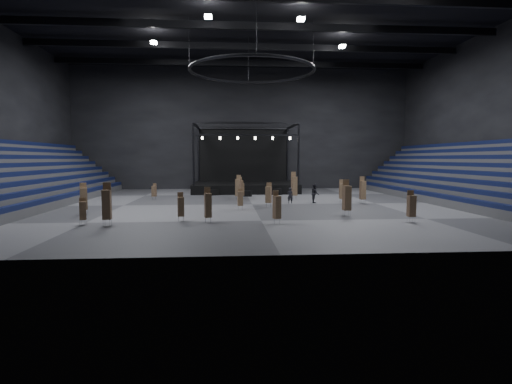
{
  "coord_description": "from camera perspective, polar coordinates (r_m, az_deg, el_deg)",
  "views": [
    {
      "loc": [
        -2.52,
        -39.31,
        4.53
      ],
      "look_at": [
        0.24,
        -2.0,
        1.4
      ],
      "focal_mm": 28.0,
      "sensor_mm": 36.0,
      "label": 1
    }
  ],
  "objects": [
    {
      "name": "floor",
      "position": [
        39.65,
        -0.56,
        -1.78
      ],
      "size": [
        50.0,
        50.0,
        0.0
      ],
      "primitive_type": "plane",
      "color": "#58575A",
      "rests_on": "ground"
    },
    {
      "name": "chair_stack_6",
      "position": [
        44.28,
        5.47,
        0.92
      ],
      "size": [
        0.66,
        0.66,
        3.08
      ],
      "rotation": [
        0.0,
        0.0,
        0.22
      ],
      "color": "silver",
      "rests_on": "floor"
    },
    {
      "name": "chair_stack_0",
      "position": [
        28.64,
        -20.54,
        -1.59
      ],
      "size": [
        0.58,
        0.58,
        2.94
      ],
      "rotation": [
        0.0,
        0.0,
        0.08
      ],
      "color": "silver",
      "rests_on": "floor"
    },
    {
      "name": "chair_stack_15",
      "position": [
        29.41,
        -10.7,
        -1.99
      ],
      "size": [
        0.52,
        0.52,
        2.11
      ],
      "rotation": [
        0.0,
        0.0,
        0.23
      ],
      "color": "silver",
      "rests_on": "floor"
    },
    {
      "name": "floodlights",
      "position": [
        37.4,
        -0.16,
        23.61
      ],
      "size": [
        28.6,
        16.6,
        0.25
      ],
      "color": "white",
      "rests_on": "roof_girders"
    },
    {
      "name": "chair_stack_8",
      "position": [
        41.81,
        15.0,
        0.33
      ],
      "size": [
        0.56,
        0.56,
        2.74
      ],
      "rotation": [
        0.0,
        0.0,
        0.11
      ],
      "color": "silver",
      "rests_on": "floor"
    },
    {
      "name": "bleachers_left",
      "position": [
        44.38,
        -31.61,
        0.46
      ],
      "size": [
        7.2,
        40.0,
        6.4
      ],
      "color": "#454648",
      "rests_on": "floor"
    },
    {
      "name": "flight_case_right",
      "position": [
        49.95,
        2.99,
        0.03
      ],
      "size": [
        1.32,
        1.0,
        0.79
      ],
      "primitive_type": "cube",
      "rotation": [
        0.0,
        0.0,
        0.4
      ],
      "color": "black",
      "rests_on": "floor"
    },
    {
      "name": "chair_stack_5",
      "position": [
        45.48,
        -2.0,
        0.43
      ],
      "size": [
        0.5,
        0.5,
        2.08
      ],
      "rotation": [
        0.0,
        0.0,
        0.25
      ],
      "color": "silver",
      "rests_on": "floor"
    },
    {
      "name": "chair_stack_11",
      "position": [
        30.49,
        21.31,
        -1.81
      ],
      "size": [
        0.5,
        0.5,
        2.28
      ],
      "rotation": [
        0.0,
        0.0,
        0.02
      ],
      "color": "silver",
      "rests_on": "floor"
    },
    {
      "name": "chair_stack_7",
      "position": [
        34.95,
        -23.4,
        -0.82
      ],
      "size": [
        0.69,
        0.69,
        2.6
      ],
      "rotation": [
        0.0,
        0.0,
        0.39
      ],
      "color": "silver",
      "rests_on": "floor"
    },
    {
      "name": "man_center",
      "position": [
        40.55,
        4.9,
        -0.5
      ],
      "size": [
        0.61,
        0.42,
        1.61
      ],
      "primitive_type": "imported",
      "rotation": [
        0.0,
        0.0,
        3.09
      ],
      "color": "black",
      "rests_on": "floor"
    },
    {
      "name": "flight_case_mid",
      "position": [
        47.93,
        -1.27,
        -0.22
      ],
      "size": [
        1.18,
        0.9,
        0.7
      ],
      "primitive_type": "cube",
      "rotation": [
        0.0,
        0.0,
        -0.4
      ],
      "color": "black",
      "rests_on": "floor"
    },
    {
      "name": "chair_stack_14",
      "position": [
        45.13,
        -2.27,
        0.64
      ],
      "size": [
        0.54,
        0.54,
        2.49
      ],
      "rotation": [
        0.0,
        0.0,
        0.2
      ],
      "color": "silver",
      "rests_on": "floor"
    },
    {
      "name": "crew_member",
      "position": [
        41.31,
        8.42,
        -0.21
      ],
      "size": [
        0.85,
        1.03,
        1.95
      ],
      "primitive_type": "imported",
      "rotation": [
        0.0,
        0.0,
        1.45
      ],
      "color": "black",
      "rests_on": "floor"
    },
    {
      "name": "wall_back",
      "position": [
        60.52,
        -1.86,
        9.02
      ],
      "size": [
        50.0,
        0.2,
        18.0
      ],
      "primitive_type": "cube",
      "color": "black",
      "rests_on": "ground"
    },
    {
      "name": "chair_stack_3",
      "position": [
        32.33,
        12.84,
        -0.75
      ],
      "size": [
        0.63,
        0.63,
        2.88
      ],
      "rotation": [
        0.0,
        0.0,
        0.16
      ],
      "color": "silver",
      "rests_on": "floor"
    },
    {
      "name": "ceiling",
      "position": [
        41.63,
        -0.58,
        23.66
      ],
      "size": [
        50.0,
        42.0,
        0.2
      ],
      "primitive_type": "cube",
      "color": "black",
      "rests_on": "wall_back"
    },
    {
      "name": "chair_stack_9",
      "position": [
        41.94,
        12.2,
        0.2
      ],
      "size": [
        0.51,
        0.51,
        2.39
      ],
      "rotation": [
        0.0,
        0.0,
        -0.01
      ],
      "color": "silver",
      "rests_on": "floor"
    },
    {
      "name": "stage",
      "position": [
        55.69,
        -1.64,
        1.61
      ],
      "size": [
        14.0,
        10.0,
        9.2
      ],
      "color": "black",
      "rests_on": "floor"
    },
    {
      "name": "chair_stack_10",
      "position": [
        37.21,
        1.8,
        -0.33
      ],
      "size": [
        0.65,
        0.65,
        2.3
      ],
      "rotation": [
        0.0,
        0.0,
        -0.35
      ],
      "color": "silver",
      "rests_on": "floor"
    },
    {
      "name": "chair_stack_2",
      "position": [
        43.94,
        -2.57,
        0.7
      ],
      "size": [
        0.67,
        0.67,
        2.74
      ],
      "rotation": [
        0.0,
        0.0,
        -0.39
      ],
      "color": "silver",
      "rests_on": "floor"
    },
    {
      "name": "bleachers_right",
      "position": [
        46.91,
        28.64,
        0.78
      ],
      "size": [
        7.2,
        40.0,
        6.4
      ],
      "color": "#454648",
      "rests_on": "floor"
    },
    {
      "name": "chair_stack_12",
      "position": [
        28.41,
        -6.88,
        -1.8
      ],
      "size": [
        0.55,
        0.55,
        2.53
      ],
      "rotation": [
        0.0,
        0.0,
        0.24
      ],
      "color": "silver",
      "rests_on": "floor"
    },
    {
      "name": "chair_stack_4",
      "position": [
        45.57,
        -14.36,
        0.15
      ],
      "size": [
        0.54,
        0.54,
        1.8
      ],
      "rotation": [
        0.0,
        0.0,
        -0.33
      ],
      "color": "silver",
      "rests_on": "floor"
    },
    {
      "name": "wall_right",
      "position": [
        48.19,
        31.08,
        9.43
      ],
      "size": [
        0.2,
        42.0,
        18.0
      ],
      "primitive_type": "cube",
      "color": "black",
      "rests_on": "ground"
    },
    {
      "name": "wall_front",
      "position": [
        19.01,
        3.69,
        18.37
      ],
      "size": [
        50.0,
        0.2,
        18.0
      ],
      "primitive_type": "cube",
      "color": "black",
      "rests_on": "ground"
    },
    {
      "name": "chair_stack_13",
      "position": [
        27.74,
        2.99,
        -2.1
      ],
      "size": [
        0.59,
        0.59,
        2.34
      ],
      "rotation": [
        0.0,
        0.0,
        0.38
      ],
      "color": "silver",
      "rests_on": "floor"
    },
    {
      "name": "chair_stack_1",
      "position": [
        35.34,
        -2.28,
        -0.9
      ],
      "size": [
        0.5,
        0.5,
        1.92
      ],
      "rotation": [
        0.0,
        0.0,
        0.12
      ],
      "color": "silver",
      "rests_on": "floor"
    },
    {
      "name": "truss_ring",
      "position": [
        40.29,
        -0.58,
        16.92
      ],
      "size": [
        12.3,
        12.3,
        5.15
      ],
      "color": "black",
      "rests_on": "ceiling"
    },
    {
      "name": "roof_girders",
      "position": [
        41.37,
        -0.58,
        22.61
      ],
      "size": [
        49.0,
        30.35,
        0.7
      ],
      "color": "black",
      "rests_on": "ceiling"
    },
    {
      "name": "chair_stack_16",
      "position": [
        29.75,
        -23.52,
        -2.4
      ],
      "size": [
        0.55,
        0.55,
        1.89
      ],
      "rotation": [
        0.0,
        0.0,
        0.33
      ],
      "color": "silver",
      "rests_on": "floor"
    },
    {
      "name": "flight_case_left",
      "position": [
        49.74,
        -6.02,
        -0.03
      ],
      "size": [
        1.28,
        0.97,
        0.77
      ],
      "primitive_type": "cube",
      "rotation": [
        0.0,
        0.0,
        0.39
      ],
      "color": "black",
      "rests_on": "floor"
    }
  ]
}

